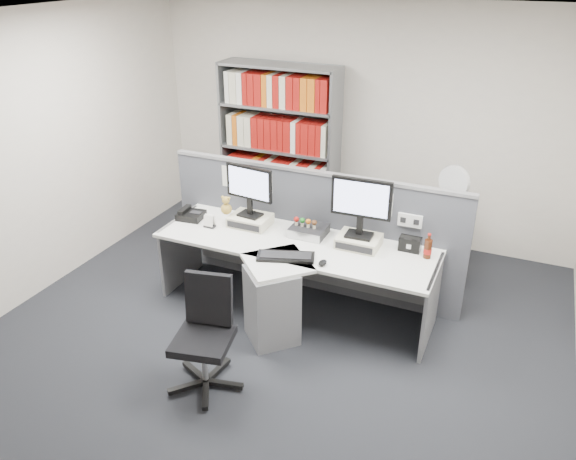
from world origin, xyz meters
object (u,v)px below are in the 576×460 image
at_px(desk_phone, 190,215).
at_px(speaker, 410,244).
at_px(mouse, 323,263).
at_px(desk_fan, 454,185).
at_px(shelving_unit, 280,152).
at_px(office_chair, 205,331).
at_px(cola_bottle, 428,249).
at_px(desk_calendar, 210,222).
at_px(monitor_right, 361,203).
at_px(filing_cabinet, 445,247).
at_px(desk, 286,278).
at_px(desktop_pc, 309,231).
at_px(monitor_left, 249,187).
at_px(keyboard, 286,256).

relative_size(desk_phone, speaker, 1.39).
xyz_separation_m(mouse, desk_phone, (-1.54, 0.35, 0.02)).
bearing_deg(desk_fan, shelving_unit, 167.93).
bearing_deg(office_chair, cola_bottle, 45.51).
xyz_separation_m(cola_bottle, shelving_unit, (-2.07, 1.43, 0.17)).
height_order(mouse, desk_phone, desk_phone).
xyz_separation_m(desk_calendar, speaker, (1.88, 0.30, 0.01)).
distance_m(desk_phone, desk_fan, 2.63).
xyz_separation_m(monitor_right, filing_cabinet, (0.65, 1.02, -0.80)).
distance_m(desk_calendar, speaker, 1.91).
relative_size(desk, desktop_pc, 8.00).
distance_m(monitor_left, desk_fan, 2.02).
bearing_deg(filing_cabinet, desk_fan, -90.00).
bearing_deg(desktop_pc, filing_cabinet, 40.75).
distance_m(mouse, office_chair, 1.15).
distance_m(desk, speaker, 1.16).
distance_m(desktop_pc, keyboard, 0.50).
xyz_separation_m(desk_calendar, desk_fan, (2.09, 1.22, 0.27)).
relative_size(monitor_left, keyboard, 0.94).
distance_m(desk, desk_phone, 1.23).
xyz_separation_m(cola_bottle, office_chair, (-1.40, -1.42, -0.32)).
distance_m(monitor_left, desktop_pc, 0.70).
bearing_deg(cola_bottle, shelving_unit, 145.22).
bearing_deg(monitor_right, desktop_pc, 176.56).
distance_m(mouse, desk_phone, 1.58).
bearing_deg(speaker, filing_cabinet, 77.42).
bearing_deg(cola_bottle, desktop_pc, -179.97).
bearing_deg(filing_cabinet, keyboard, -127.93).
bearing_deg(desk_calendar, monitor_right, 7.90).
height_order(desktop_pc, office_chair, office_chair).
height_order(monitor_right, desktop_pc, monitor_right).
xyz_separation_m(desk, keyboard, (0.04, -0.09, 0.28)).
xyz_separation_m(monitor_right, desk_calendar, (-1.44, -0.20, -0.37)).
xyz_separation_m(desk, desktop_pc, (0.06, 0.41, 0.31)).
relative_size(monitor_left, shelving_unit, 0.25).
height_order(desk, cola_bottle, cola_bottle).
xyz_separation_m(keyboard, cola_bottle, (1.12, 0.50, 0.07)).
bearing_deg(desk, desk_fan, 49.39).
relative_size(desk_calendar, desk_fan, 0.23).
height_order(desktop_pc, keyboard, desktop_pc).
distance_m(cola_bottle, shelving_unit, 2.52).
distance_m(desk_phone, filing_cabinet, 2.65).
distance_m(monitor_right, mouse, 0.64).
height_order(desk, filing_cabinet, desk).
xyz_separation_m(keyboard, filing_cabinet, (1.16, 1.49, -0.39)).
distance_m(desktop_pc, mouse, 0.58).
distance_m(monitor_left, speaker, 1.58).
bearing_deg(desk_calendar, speaker, 9.15).
height_order(monitor_right, desk_phone, monitor_right).
distance_m(desk_fan, office_chair, 2.86).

